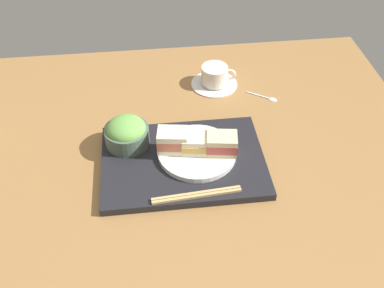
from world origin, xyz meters
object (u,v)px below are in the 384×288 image
at_px(sandwich_near, 173,141).
at_px(sandwich_far, 222,144).
at_px(sandwich_plate, 197,152).
at_px(sandwich_middle, 197,144).
at_px(coffee_cup, 215,77).
at_px(teaspoon, 268,98).
at_px(chopsticks_pair, 197,195).
at_px(salad_bowl, 127,132).

relative_size(sandwich_near, sandwich_far, 0.98).
distance_m(sandwich_plate, sandwich_far, 0.07).
bearing_deg(sandwich_middle, sandwich_far, -10.60).
xyz_separation_m(coffee_cup, teaspoon, (0.15, -0.09, -0.02)).
bearing_deg(sandwich_near, chopsticks_pair, -74.18).
height_order(chopsticks_pair, coffee_cup, coffee_cup).
bearing_deg(sandwich_plate, sandwich_far, -10.60).
height_order(sandwich_middle, teaspoon, sandwich_middle).
bearing_deg(salad_bowl, sandwich_plate, -20.22).
height_order(sandwich_far, salad_bowl, salad_bowl).
bearing_deg(sandwich_near, sandwich_far, -10.60).
height_order(chopsticks_pair, teaspoon, chopsticks_pair).
bearing_deg(chopsticks_pair, sandwich_near, 105.82).
bearing_deg(salad_bowl, sandwich_far, -17.83).
distance_m(sandwich_plate, salad_bowl, 0.19).
height_order(sandwich_plate, coffee_cup, coffee_cup).
bearing_deg(teaspoon, sandwich_far, -127.00).
distance_m(coffee_cup, teaspoon, 0.18).
relative_size(coffee_cup, teaspoon, 1.63).
relative_size(sandwich_middle, teaspoon, 0.94).
bearing_deg(chopsticks_pair, teaspoon, 54.67).
xyz_separation_m(sandwich_middle, teaspoon, (0.25, 0.24, -0.05)).
bearing_deg(sandwich_middle, teaspoon, 43.66).
relative_size(sandwich_near, salad_bowl, 0.71).
distance_m(sandwich_plate, coffee_cup, 0.34).
relative_size(salad_bowl, teaspoon, 1.31).
bearing_deg(chopsticks_pair, coffee_cup, 76.14).
height_order(sandwich_near, salad_bowl, salad_bowl).
bearing_deg(sandwich_middle, sandwich_near, 169.40).
relative_size(sandwich_far, salad_bowl, 0.73).
bearing_deg(sandwich_far, sandwich_near, 169.40).
relative_size(chopsticks_pair, coffee_cup, 1.48).
distance_m(chopsticks_pair, teaspoon, 0.46).
height_order(sandwich_far, chopsticks_pair, sandwich_far).
distance_m(sandwich_near, teaspoon, 0.39).
distance_m(sandwich_middle, teaspoon, 0.35).
xyz_separation_m(sandwich_far, chopsticks_pair, (-0.08, -0.13, -0.04)).
bearing_deg(sandwich_far, sandwich_middle, 169.40).
bearing_deg(sandwich_plate, coffee_cup, 73.54).
distance_m(chopsticks_pair, coffee_cup, 0.48).
height_order(sandwich_near, teaspoon, sandwich_near).
bearing_deg(sandwich_middle, sandwich_plate, 90.00).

